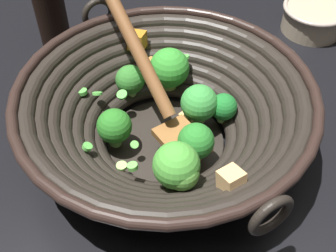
% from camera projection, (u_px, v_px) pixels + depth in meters
% --- Properties ---
extents(ground_plane, '(4.00, 4.00, 0.00)m').
position_uv_depth(ground_plane, '(166.00, 145.00, 0.62)').
color(ground_plane, black).
extents(wok, '(0.39, 0.39, 0.26)m').
position_uv_depth(wok, '(166.00, 111.00, 0.57)').
color(wok, black).
rests_on(wok, ground).
extents(soy_sauce_bottle, '(0.05, 0.05, 0.18)m').
position_uv_depth(soy_sauce_bottle, '(49.00, 6.00, 0.74)').
color(soy_sauce_bottle, black).
rests_on(soy_sauce_bottle, ground).
extents(prep_bowl, '(0.12, 0.12, 0.05)m').
position_uv_depth(prep_bowl, '(314.00, 17.00, 0.80)').
color(prep_bowl, tan).
rests_on(prep_bowl, ground).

